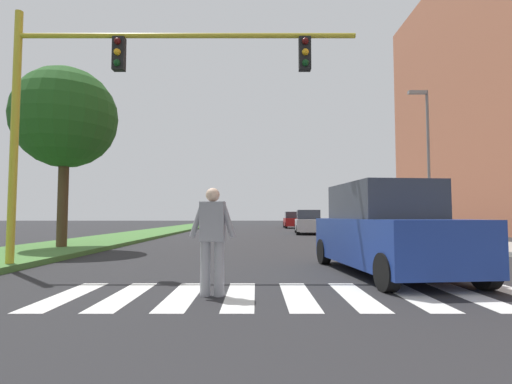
# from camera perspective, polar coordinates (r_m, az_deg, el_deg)

# --- Properties ---
(ground_plane) EXTENTS (140.00, 140.00, 0.00)m
(ground_plane) POSITION_cam_1_polar(r_m,az_deg,el_deg) (29.39, 1.00, -5.96)
(ground_plane) COLOR #262628
(crosswalk) EXTENTS (7.65, 2.20, 0.01)m
(crosswalk) POSITION_cam_1_polar(r_m,az_deg,el_deg) (6.26, 5.91, -14.98)
(crosswalk) COLOR silver
(crosswalk) RESTS_ON ground_plane
(median_strip) EXTENTS (3.66, 64.00, 0.15)m
(median_strip) POSITION_cam_1_polar(r_m,az_deg,el_deg) (28.32, -15.12, -5.78)
(median_strip) COLOR #477A38
(median_strip) RESTS_ON ground_plane
(tree_mid) EXTENTS (3.66, 3.66, 6.51)m
(tree_mid) POSITION_cam_1_polar(r_m,az_deg,el_deg) (15.93, -26.60, 9.74)
(tree_mid) COLOR #4C3823
(tree_mid) RESTS_ON median_strip
(sidewalk_right) EXTENTS (3.00, 64.00, 0.15)m
(sidewalk_right) POSITION_cam_1_polar(r_m,az_deg,el_deg) (28.90, 18.45, -5.68)
(sidewalk_right) COLOR #9E9991
(sidewalk_right) RESTS_ON ground_plane
(traffic_light_gantry) EXTENTS (8.15, 0.30, 6.00)m
(traffic_light_gantry) POSITION_cam_1_polar(r_m,az_deg,el_deg) (10.05, -20.34, 14.54)
(traffic_light_gantry) COLOR gold
(traffic_light_gantry) RESTS_ON median_strip
(street_lamp_right) EXTENTS (1.02, 0.24, 7.50)m
(street_lamp_right) POSITION_cam_1_polar(r_m,az_deg,el_deg) (21.47, 23.58, 5.73)
(street_lamp_right) COLOR slate
(street_lamp_right) RESTS_ON sidewalk_right
(pedestrian_performer) EXTENTS (0.75, 0.27, 1.69)m
(pedestrian_performer) POSITION_cam_1_polar(r_m,az_deg,el_deg) (6.14, -6.73, -6.46)
(pedestrian_performer) COLOR gray
(pedestrian_performer) RESTS_ON ground_plane
(suv_crossing) EXTENTS (2.41, 4.78, 1.97)m
(suv_crossing) POSITION_cam_1_polar(r_m,az_deg,el_deg) (8.88, 18.31, -5.41)
(suv_crossing) COLOR navy
(suv_crossing) RESTS_ON ground_plane
(sedan_midblock) EXTENTS (2.09, 4.48, 1.65)m
(sedan_midblock) POSITION_cam_1_polar(r_m,az_deg,el_deg) (27.11, 7.45, -4.52)
(sedan_midblock) COLOR #B7B7BC
(sedan_midblock) RESTS_ON ground_plane
(sedan_distant) EXTENTS (1.85, 4.10, 1.66)m
(sedan_distant) POSITION_cam_1_polar(r_m,az_deg,el_deg) (39.66, 5.18, -4.21)
(sedan_distant) COLOR maroon
(sedan_distant) RESTS_ON ground_plane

